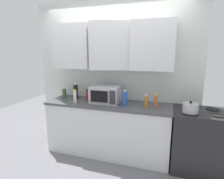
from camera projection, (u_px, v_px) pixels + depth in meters
ground_plane at (92, 177)px, 2.55m from camera, size 8.00×8.00×0.00m
wall_back_with_cabinets at (112, 62)px, 3.10m from camera, size 2.95×0.52×2.60m
counter_run at (108, 128)px, 3.11m from camera, size 2.08×0.63×0.90m
stove_range at (199, 140)px, 2.67m from camera, size 0.76×0.64×0.91m
kettle at (190, 108)px, 2.49m from camera, size 0.21×0.21×0.17m
microwave at (106, 94)px, 3.02m from camera, size 0.48×0.37×0.28m
bottle_amber_vinegar at (146, 101)px, 2.73m from camera, size 0.05×0.05×0.20m
bottle_red_sauce at (88, 94)px, 3.23m from camera, size 0.07×0.07×0.18m
bottle_soy_dark at (76, 92)px, 3.25m from camera, size 0.08×0.08×0.27m
bottle_blue_cleaner at (125, 98)px, 2.84m from camera, size 0.08×0.08×0.25m
bottle_spice_jar at (156, 101)px, 2.76m from camera, size 0.05×0.05×0.21m
bottle_green_oil at (64, 93)px, 3.34m from camera, size 0.07×0.07×0.20m
bottle_white_jar at (75, 96)px, 3.00m from camera, size 0.05×0.05×0.23m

